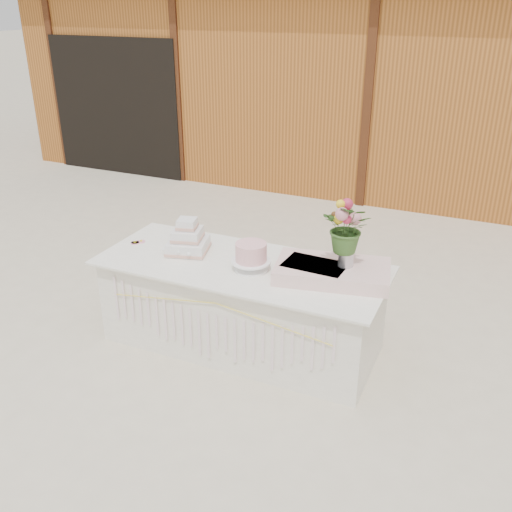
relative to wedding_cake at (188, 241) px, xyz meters
The scene contains 9 objects.
ground 1.02m from the wedding_cake, ahead, with size 80.00×80.00×0.00m, color beige.
barn 6.03m from the wedding_cake, 85.06° to the left, with size 12.60×4.60×3.30m.
cake_table 0.72m from the wedding_cake, ahead, with size 2.40×1.00×0.77m.
wedding_cake is the anchor object (origin of this frame).
pink_cake_stand 0.65m from the wedding_cake, ahead, with size 0.32×0.32×0.23m.
satin_runner 1.28m from the wedding_cake, ahead, with size 0.88×0.51×0.11m, color beige.
flower_vase 1.38m from the wedding_cake, ahead, with size 0.12×0.12×0.16m, color #BBBABF.
bouquet 1.43m from the wedding_cake, ahead, with size 0.36×0.31×0.40m, color #345923.
loose_flowers 0.53m from the wedding_cake, behind, with size 0.15×0.35×0.02m, color pink, non-canonical shape.
Camera 1 is at (1.85, -3.81, 2.78)m, focal length 40.00 mm.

